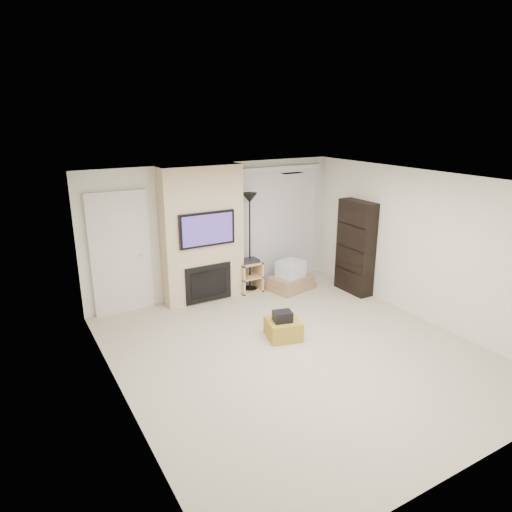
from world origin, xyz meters
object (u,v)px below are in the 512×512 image
ottoman (283,329)px  floor_lamp (250,215)px  bookshelf (356,247)px  box_stack (290,278)px  av_stand (249,274)px

ottoman → floor_lamp: (0.55, 2.03, 1.37)m
bookshelf → floor_lamp: bearing=147.9°
ottoman → box_stack: bearing=52.8°
floor_lamp → av_stand: size_ratio=2.93×
ottoman → bookshelf: bookshelf is taller
ottoman → bookshelf: (2.27, 0.95, 0.75)m
av_stand → floor_lamp: bearing=48.4°
av_stand → bookshelf: 2.12m
box_stack → bookshelf: 1.41m
ottoman → bookshelf: bearing=22.7°
box_stack → bookshelf: size_ratio=0.55×
floor_lamp → av_stand: floor_lamp is taller
bookshelf → av_stand: bearing=149.8°
floor_lamp → av_stand: bearing=-131.6°
box_stack → bookshelf: bearing=-36.1°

